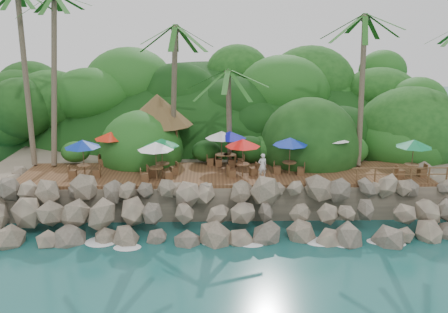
{
  "coord_description": "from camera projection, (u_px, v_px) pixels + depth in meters",
  "views": [
    {
      "loc": [
        -0.71,
        -23.27,
        11.46
      ],
      "look_at": [
        0.0,
        6.0,
        3.4
      ],
      "focal_mm": 37.79,
      "sensor_mm": 36.0,
      "label": 1
    }
  ],
  "objects": [
    {
      "name": "palapa",
      "position": [
        158.0,
        109.0,
        33.55
      ],
      "size": [
        5.04,
        5.04,
        4.6
      ],
      "color": "brown",
      "rests_on": "ground"
    },
    {
      "name": "terrace",
      "position": [
        224.0,
        174.0,
        30.68
      ],
      "size": [
        26.0,
        5.0,
        0.2
      ],
      "primitive_type": "cube",
      "color": "brown",
      "rests_on": "land_base"
    },
    {
      "name": "railing",
      "position": [
        402.0,
        174.0,
        28.48
      ],
      "size": [
        6.1,
        0.1,
        1.0
      ],
      "color": "brown",
      "rests_on": "terrace"
    },
    {
      "name": "foam_line",
      "position": [
        227.0,
        243.0,
        25.76
      ],
      "size": [
        25.2,
        0.8,
        0.06
      ],
      "color": "white",
      "rests_on": "ground"
    },
    {
      "name": "jungle_hill",
      "position": [
        220.0,
        143.0,
        48.13
      ],
      "size": [
        44.8,
        28.0,
        15.4
      ],
      "primitive_type": "ellipsoid",
      "color": "#143811",
      "rests_on": "ground"
    },
    {
      "name": "waiter",
      "position": [
        262.0,
        166.0,
        29.51
      ],
      "size": [
        0.64,
        0.49,
        1.55
      ],
      "primitive_type": "imported",
      "rotation": [
        0.0,
        0.0,
        3.37
      ],
      "color": "silver",
      "rests_on": "terrace"
    },
    {
      "name": "jungle_foliage",
      "position": [
        221.0,
        167.0,
        39.94
      ],
      "size": [
        44.0,
        16.0,
        12.0
      ],
      "primitive_type": null,
      "color": "#143811",
      "rests_on": "ground"
    },
    {
      "name": "palms",
      "position": [
        218.0,
        20.0,
        30.71
      ],
      "size": [
        35.41,
        7.04,
        12.87
      ],
      "color": "brown",
      "rests_on": "ground"
    },
    {
      "name": "seawall",
      "position": [
        226.0,
        213.0,
        27.11
      ],
      "size": [
        29.0,
        4.0,
        2.3
      ],
      "primitive_type": null,
      "color": "gray",
      "rests_on": "ground"
    },
    {
      "name": "dining_clusters",
      "position": [
        234.0,
        142.0,
        30.29
      ],
      "size": [
        22.84,
        5.24,
        2.42
      ],
      "color": "brown",
      "rests_on": "terrace"
    },
    {
      "name": "ground",
      "position": [
        227.0,
        246.0,
        25.48
      ],
      "size": [
        140.0,
        140.0,
        0.0
      ],
      "primitive_type": "plane",
      "color": "#19514F",
      "rests_on": "ground"
    },
    {
      "name": "land_base",
      "position": [
        221.0,
        152.0,
        40.63
      ],
      "size": [
        32.0,
        25.2,
        2.1
      ],
      "primitive_type": "cube",
      "color": "gray",
      "rests_on": "ground"
    }
  ]
}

